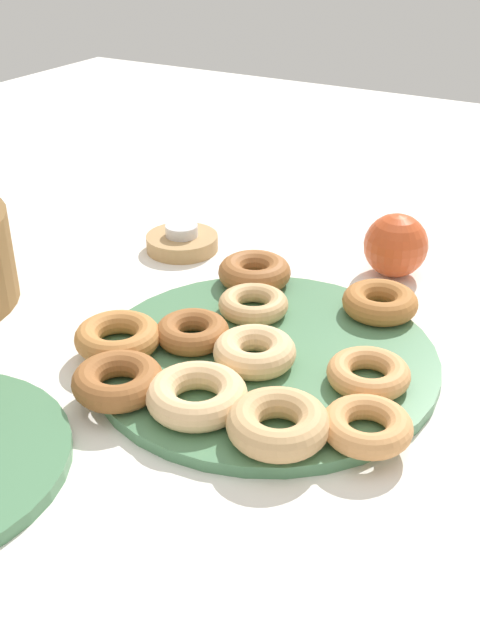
% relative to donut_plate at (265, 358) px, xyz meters
% --- Properties ---
extents(ground_plane, '(2.40, 2.40, 0.00)m').
position_rel_donut_plate_xyz_m(ground_plane, '(0.00, 0.00, -0.01)').
color(ground_plane, white).
extents(donut_plate, '(0.35, 0.35, 0.01)m').
position_rel_donut_plate_xyz_m(donut_plate, '(0.00, 0.00, 0.00)').
color(donut_plate, '#4C7F56').
rests_on(donut_plate, ground_plane).
extents(donut_0, '(0.10, 0.10, 0.02)m').
position_rel_donut_plate_xyz_m(donut_0, '(-0.02, 0.08, 0.02)').
color(donut_0, '#995B2D').
rests_on(donut_0, donut_plate).
extents(donut_1, '(0.13, 0.13, 0.03)m').
position_rel_donut_plate_xyz_m(donut_1, '(-0.07, 0.14, 0.02)').
color(donut_1, '#BC7A3D').
rests_on(donut_1, donut_plate).
extents(donut_2, '(0.11, 0.11, 0.03)m').
position_rel_donut_plate_xyz_m(donut_2, '(-0.02, -0.00, 0.02)').
color(donut_2, '#EABC84').
rests_on(donut_2, donut_plate).
extents(donut_3, '(0.08, 0.08, 0.02)m').
position_rel_donut_plate_xyz_m(donut_3, '(0.00, -0.11, 0.02)').
color(donut_3, tan).
rests_on(donut_3, donut_plate).
extents(donut_4, '(0.11, 0.11, 0.03)m').
position_rel_donut_plate_xyz_m(donut_4, '(-0.11, -0.07, 0.02)').
color(donut_4, tan).
rests_on(donut_4, donut_plate).
extents(donut_5, '(0.11, 0.11, 0.02)m').
position_rel_donut_plate_xyz_m(donut_5, '(0.07, 0.05, 0.02)').
color(donut_5, tan).
rests_on(donut_5, donut_plate).
extents(donut_6, '(0.11, 0.11, 0.03)m').
position_rel_donut_plate_xyz_m(donut_6, '(0.14, -0.07, 0.02)').
color(donut_6, '#AD6B33').
rests_on(donut_6, donut_plate).
extents(donut_7, '(0.09, 0.09, 0.02)m').
position_rel_donut_plate_xyz_m(donut_7, '(-0.08, -0.14, 0.02)').
color(donut_7, tan).
rests_on(donut_7, donut_plate).
extents(donut_8, '(0.13, 0.13, 0.03)m').
position_rel_donut_plate_xyz_m(donut_8, '(-0.11, 0.01, 0.02)').
color(donut_8, '#EABC84').
rests_on(donut_8, donut_plate).
extents(donut_9, '(0.12, 0.12, 0.03)m').
position_rel_donut_plate_xyz_m(donut_9, '(0.13, 0.09, 0.02)').
color(donut_9, '#995B2D').
rests_on(donut_9, donut_plate).
extents(donut_10, '(0.10, 0.10, 0.03)m').
position_rel_donut_plate_xyz_m(donut_10, '(-0.13, 0.09, 0.02)').
color(donut_10, '#995B2D').
rests_on(donut_10, donut_plate).
extents(candle_holder, '(0.10, 0.10, 0.02)m').
position_rel_donut_plate_xyz_m(candle_holder, '(0.19, 0.23, 0.00)').
color(candle_holder, tan).
rests_on(candle_holder, ground_plane).
extents(tealight, '(0.04, 0.04, 0.01)m').
position_rel_donut_plate_xyz_m(tealight, '(0.19, 0.23, 0.02)').
color(tealight, silver).
rests_on(tealight, candle_holder).
extents(apple, '(0.08, 0.08, 0.08)m').
position_rel_donut_plate_xyz_m(apple, '(0.26, -0.04, 0.03)').
color(apple, '#CC4C23').
rests_on(apple, ground_plane).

